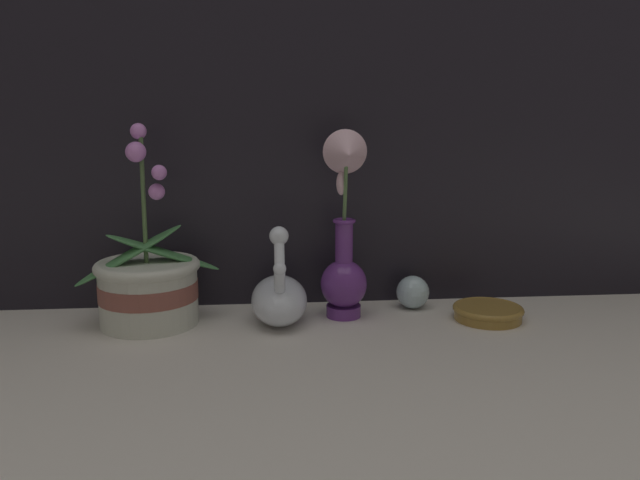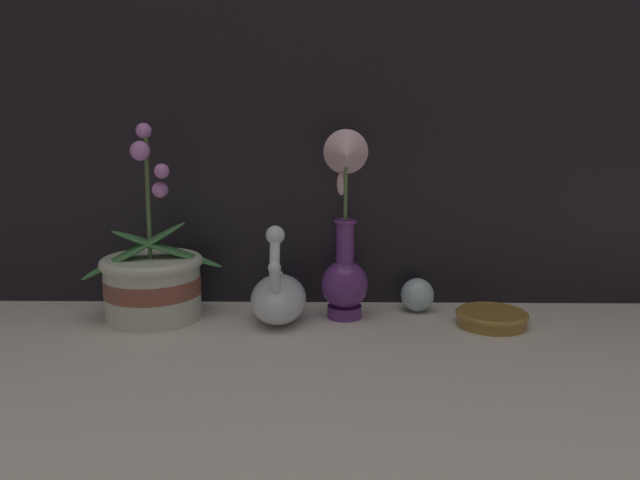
# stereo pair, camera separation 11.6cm
# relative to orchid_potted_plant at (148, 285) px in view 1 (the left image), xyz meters

# --- Properties ---
(ground_plane) EXTENTS (2.80, 2.80, 0.00)m
(ground_plane) POSITION_rel_orchid_potted_plant_xyz_m (0.32, -0.11, -0.07)
(ground_plane) COLOR beige
(window_backdrop) EXTENTS (2.80, 0.03, 1.20)m
(window_backdrop) POSITION_rel_orchid_potted_plant_xyz_m (0.32, 0.12, 0.53)
(window_backdrop) COLOR black
(window_backdrop) RESTS_ON ground_plane
(orchid_potted_plant) EXTENTS (0.27, 0.19, 0.37)m
(orchid_potted_plant) POSITION_rel_orchid_potted_plant_xyz_m (0.00, 0.00, 0.00)
(orchid_potted_plant) COLOR beige
(orchid_potted_plant) RESTS_ON ground_plane
(swan_figurine) EXTENTS (0.10, 0.18, 0.19)m
(swan_figurine) POSITION_rel_orchid_potted_plant_xyz_m (0.24, -0.02, -0.02)
(swan_figurine) COLOR silver
(swan_figurine) RESTS_ON ground_plane
(blue_vase) EXTENTS (0.09, 0.11, 0.36)m
(blue_vase) POSITION_rel_orchid_potted_plant_xyz_m (0.37, 0.00, 0.07)
(blue_vase) COLOR #602D7F
(blue_vase) RESTS_ON ground_plane
(glass_sphere) EXTENTS (0.07, 0.07, 0.07)m
(glass_sphere) POSITION_rel_orchid_potted_plant_xyz_m (0.51, 0.05, -0.04)
(glass_sphere) COLOR silver
(glass_sphere) RESTS_ON ground_plane
(amber_dish) EXTENTS (0.13, 0.13, 0.03)m
(amber_dish) POSITION_rel_orchid_potted_plant_xyz_m (0.64, -0.03, -0.06)
(amber_dish) COLOR olive
(amber_dish) RESTS_ON ground_plane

